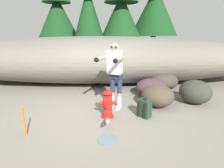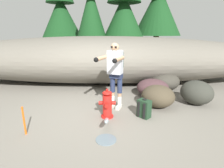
% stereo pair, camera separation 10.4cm
% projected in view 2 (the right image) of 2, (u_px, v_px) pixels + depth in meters
% --- Properties ---
extents(ground_plane, '(56.00, 56.00, 0.04)m').
position_uv_depth(ground_plane, '(96.00, 114.00, 4.52)').
color(ground_plane, slate).
extents(dirt_embankment, '(14.30, 3.20, 1.85)m').
position_uv_depth(dirt_embankment, '(102.00, 59.00, 7.26)').
color(dirt_embankment, '#666056').
rests_on(dirt_embankment, ground_plane).
extents(fire_hydrant, '(0.40, 0.35, 0.72)m').
position_uv_depth(fire_hydrant, '(107.00, 105.00, 4.24)').
color(fire_hydrant, red).
rests_on(fire_hydrant, ground_plane).
extents(hydrant_water_jet, '(0.40, 1.03, 0.42)m').
position_uv_depth(hydrant_water_jet, '(107.00, 124.00, 3.68)').
color(hydrant_water_jet, silver).
rests_on(hydrant_water_jet, ground_plane).
extents(utility_worker, '(0.72, 1.04, 1.74)m').
position_uv_depth(utility_worker, '(115.00, 68.00, 4.52)').
color(utility_worker, beige).
rests_on(utility_worker, ground_plane).
extents(spare_backpack, '(0.36, 0.36, 0.47)m').
position_uv_depth(spare_backpack, '(144.00, 109.00, 4.28)').
color(spare_backpack, '#1E3823').
rests_on(spare_backpack, ground_plane).
extents(boulder_large, '(1.47, 1.48, 0.65)m').
position_uv_depth(boulder_large, '(165.00, 81.00, 6.27)').
color(boulder_large, '#39362E').
rests_on(boulder_large, ground_plane).
extents(boulder_mid, '(1.21, 1.22, 0.68)m').
position_uv_depth(boulder_mid, '(197.00, 92.00, 5.05)').
color(boulder_mid, '#33342D').
rests_on(boulder_mid, ground_plane).
extents(boulder_small, '(1.31, 1.27, 0.57)m').
position_uv_depth(boulder_small, '(153.00, 88.00, 5.66)').
color(boulder_small, '#472E32').
rests_on(boulder_small, ground_plane).
extents(boulder_outlier, '(1.24, 1.25, 0.60)m').
position_uv_depth(boulder_outlier, '(158.00, 96.00, 4.88)').
color(boulder_outlier, '#443B2B').
rests_on(boulder_outlier, ground_plane).
extents(pine_tree_far_left, '(2.98, 2.98, 6.46)m').
position_uv_depth(pine_tree_far_left, '(61.00, 9.00, 12.45)').
color(pine_tree_far_left, '#47331E').
rests_on(pine_tree_far_left, ground_plane).
extents(pine_tree_left, '(1.96, 1.96, 6.49)m').
position_uv_depth(pine_tree_left, '(91.00, 5.00, 9.59)').
color(pine_tree_left, '#47331E').
rests_on(pine_tree_left, ground_plane).
extents(pine_tree_center, '(2.93, 2.93, 6.07)m').
position_uv_depth(pine_tree_center, '(124.00, 11.00, 9.98)').
color(pine_tree_center, '#47331E').
rests_on(pine_tree_center, ground_plane).
extents(pine_tree_right, '(2.98, 2.98, 6.74)m').
position_uv_depth(pine_tree_right, '(159.00, 1.00, 10.97)').
color(pine_tree_right, '#47331E').
rests_on(pine_tree_right, ground_plane).
extents(survey_stake, '(0.04, 0.04, 0.60)m').
position_uv_depth(survey_stake, '(24.00, 121.00, 3.52)').
color(survey_stake, '#E55914').
rests_on(survey_stake, ground_plane).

